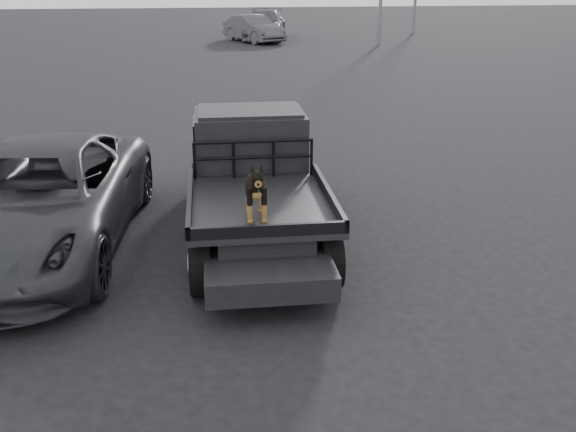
{
  "coord_description": "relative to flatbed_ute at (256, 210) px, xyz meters",
  "views": [
    {
      "loc": [
        -0.62,
        -7.57,
        3.91
      ],
      "look_at": [
        0.24,
        -0.6,
        1.16
      ],
      "focal_mm": 40.0,
      "sensor_mm": 36.0,
      "label": 1
    }
  ],
  "objects": [
    {
      "name": "dog",
      "position": [
        -0.09,
        -1.46,
        0.83
      ],
      "size": [
        0.32,
        0.6,
        0.74
      ],
      "primitive_type": null,
      "color": "black",
      "rests_on": "flatbed_ute"
    },
    {
      "name": "parked_suv",
      "position": [
        -3.14,
        -0.01,
        0.31
      ],
      "size": [
        2.95,
        5.68,
        1.53
      ],
      "primitive_type": "imported",
      "rotation": [
        0.0,
        0.0,
        -0.08
      ],
      "color": "#303035",
      "rests_on": "ground"
    },
    {
      "name": "distant_car_a",
      "position": [
        1.96,
        27.14,
        0.25
      ],
      "size": [
        3.32,
        4.51,
        1.42
      ],
      "primitive_type": "imported",
      "rotation": [
        0.0,
        0.0,
        0.48
      ],
      "color": "#454549",
      "rests_on": "ground"
    },
    {
      "name": "ute_cab",
      "position": [
        -0.0,
        0.95,
        0.9
      ],
      "size": [
        1.72,
        1.3,
        0.88
      ],
      "primitive_type": null,
      "color": "black",
      "rests_on": "flatbed_ute"
    },
    {
      "name": "distant_car_b",
      "position": [
        2.68,
        28.59,
        0.34
      ],
      "size": [
        3.06,
        5.77,
        1.59
      ],
      "primitive_type": "imported",
      "rotation": [
        0.0,
        0.0,
        -0.16
      ],
      "color": "#4E4D52",
      "rests_on": "ground"
    },
    {
      "name": "flatbed_ute",
      "position": [
        0.0,
        0.0,
        0.0
      ],
      "size": [
        2.0,
        5.4,
        0.92
      ],
      "primitive_type": null,
      "color": "black",
      "rests_on": "ground"
    },
    {
      "name": "headache_rack",
      "position": [
        -0.0,
        0.2,
        0.74
      ],
      "size": [
        1.8,
        0.08,
        0.55
      ],
      "primitive_type": null,
      "color": "black",
      "rests_on": "flatbed_ute"
    },
    {
      "name": "ground",
      "position": [
        -0.01,
        -1.49,
        -0.46
      ],
      "size": [
        120.0,
        120.0,
        0.0
      ],
      "primitive_type": "plane",
      "color": "black",
      "rests_on": "ground"
    }
  ]
}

